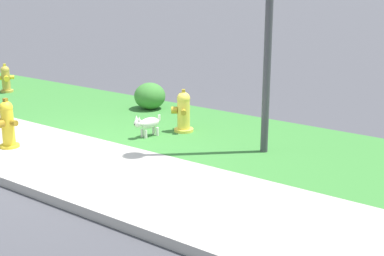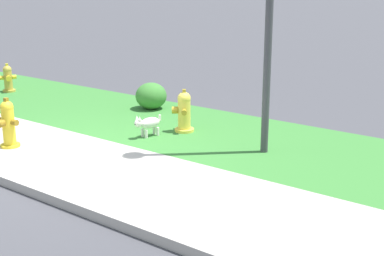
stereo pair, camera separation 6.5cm
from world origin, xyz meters
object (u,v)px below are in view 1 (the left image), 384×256
Objects in this scene: small_white_dog at (147,124)px; fire_hydrant_across_street at (183,112)px; fire_hydrant_by_grass_verge at (7,124)px; fire_hydrant_far_end at (6,79)px; shrub_bush_mid_verge at (150,96)px.

fire_hydrant_across_street is at bearing 168.66° from small_white_dog.
fire_hydrant_by_grass_verge reaches higher than fire_hydrant_far_end.
fire_hydrant_by_grass_verge is 2.15m from small_white_dog.
small_white_dog is at bearing -135.67° from fire_hydrant_by_grass_verge.
small_white_dog is (4.87, -0.75, -0.08)m from fire_hydrant_far_end.
fire_hydrant_by_grass_verge is 2.79m from fire_hydrant_across_street.
fire_hydrant_across_street is at bearing 116.37° from fire_hydrant_far_end.
fire_hydrant_far_end is at bearing -85.59° from small_white_dog.
fire_hydrant_far_end reaches higher than small_white_dog.
shrub_bush_mid_verge is at bearing -99.40° from fire_hydrant_by_grass_verge.
fire_hydrant_by_grass_verge is 4.31m from fire_hydrant_far_end.
fire_hydrant_by_grass_verge is at bearing 107.57° from fire_hydrant_across_street.
fire_hydrant_by_grass_verge is at bearing -91.61° from shrub_bush_mid_verge.
fire_hydrant_far_end is (-3.55, 2.44, -0.07)m from fire_hydrant_by_grass_verge.
fire_hydrant_far_end is 4.93m from small_white_dog.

